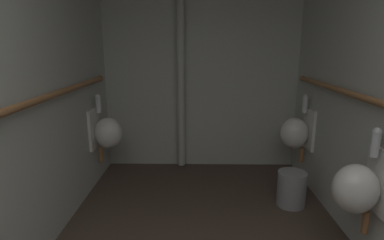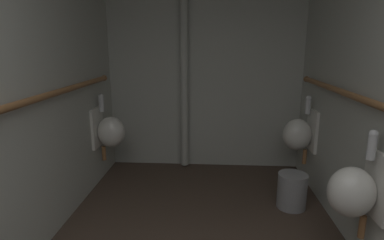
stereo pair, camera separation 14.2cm
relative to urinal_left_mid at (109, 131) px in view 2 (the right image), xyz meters
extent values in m
cube|color=#B6B8AF|center=(-0.18, -1.28, 0.74)|extent=(0.06, 3.85, 2.68)
cube|color=#B6B8AF|center=(1.03, 0.62, 0.74)|extent=(2.48, 0.06, 2.68)
ellipsoid|color=silver|center=(0.02, 0.00, -0.01)|extent=(0.30, 0.26, 0.34)
cube|color=silver|center=(-0.13, 0.00, 0.04)|extent=(0.03, 0.30, 0.44)
cylinder|color=silver|center=(-0.07, 0.00, 0.30)|extent=(0.06, 0.06, 0.16)
sphere|color=silver|center=(-0.07, 0.00, 0.38)|extent=(0.06, 0.06, 0.06)
cylinder|color=#936038|center=(-0.08, 0.00, -0.26)|extent=(0.04, 0.04, 0.16)
ellipsoid|color=silver|center=(2.04, -1.32, -0.01)|extent=(0.30, 0.26, 0.34)
cube|color=silver|center=(2.20, -1.32, 0.04)|extent=(0.03, 0.30, 0.44)
cylinder|color=silver|center=(2.13, -1.32, 0.30)|extent=(0.06, 0.06, 0.16)
sphere|color=silver|center=(2.13, -1.32, 0.38)|extent=(0.06, 0.06, 0.06)
cylinder|color=#936038|center=(2.14, -1.32, -0.26)|extent=(0.04, 0.04, 0.16)
ellipsoid|color=silver|center=(2.04, 0.03, -0.01)|extent=(0.30, 0.26, 0.34)
cube|color=silver|center=(2.20, 0.03, 0.04)|extent=(0.03, 0.30, 0.44)
cylinder|color=silver|center=(2.13, 0.03, 0.30)|extent=(0.06, 0.06, 0.16)
sphere|color=silver|center=(2.13, 0.03, 0.38)|extent=(0.06, 0.06, 0.06)
cylinder|color=#936038|center=(2.14, 0.03, -0.26)|extent=(0.04, 0.04, 0.16)
cylinder|color=#936038|center=(-0.09, -1.30, 0.56)|extent=(0.05, 3.00, 0.05)
sphere|color=#936038|center=(-0.09, 0.20, 0.56)|extent=(0.06, 0.06, 0.06)
cylinder|color=#936038|center=(2.15, -1.29, 0.56)|extent=(0.05, 3.03, 0.05)
sphere|color=#936038|center=(2.15, 0.23, 0.56)|extent=(0.06, 0.06, 0.06)
cylinder|color=#B6B8AF|center=(0.79, 0.51, 0.74)|extent=(0.09, 0.09, 2.63)
cylinder|color=gray|center=(1.90, -0.47, -0.43)|extent=(0.27, 0.27, 0.34)
camera|label=1|loc=(0.98, -3.26, 0.93)|focal=29.27mm
camera|label=2|loc=(1.12, -3.26, 0.93)|focal=29.27mm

